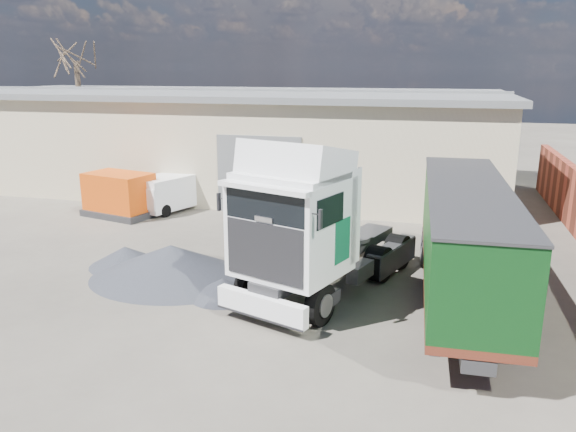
% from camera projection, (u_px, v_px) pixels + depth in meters
% --- Properties ---
extents(ground, '(120.00, 120.00, 0.00)m').
position_uv_depth(ground, '(221.00, 301.00, 16.32)').
color(ground, '#2A2822').
rests_on(ground, ground).
extents(warehouse, '(30.60, 12.60, 5.42)m').
position_uv_depth(warehouse, '(224.00, 138.00, 32.06)').
color(warehouse, beige).
rests_on(warehouse, ground).
extents(bare_tree, '(4.00, 4.00, 9.60)m').
position_uv_depth(bare_tree, '(75.00, 46.00, 37.41)').
color(bare_tree, '#382B21').
rests_on(bare_tree, ground).
extents(tractor_unit, '(4.87, 7.48, 4.79)m').
position_uv_depth(tractor_unit, '(309.00, 233.00, 15.99)').
color(tractor_unit, black).
rests_on(tractor_unit, ground).
extents(box_trailer, '(2.52, 10.37, 3.43)m').
position_uv_depth(box_trailer, '(465.00, 233.00, 15.74)').
color(box_trailer, '#2D2D30').
rests_on(box_trailer, ground).
extents(panel_van, '(3.00, 4.40, 1.67)m').
position_uv_depth(panel_van, '(173.00, 192.00, 26.63)').
color(panel_van, black).
rests_on(panel_van, ground).
extents(orange_skip, '(3.53, 2.67, 1.96)m').
position_uv_depth(orange_skip, '(119.00, 197.00, 25.50)').
color(orange_skip, '#2D2D30').
rests_on(orange_skip, ground).
extents(gravel_heap, '(6.63, 5.83, 1.12)m').
position_uv_depth(gravel_heap, '(169.00, 263.00, 17.97)').
color(gravel_heap, black).
rests_on(gravel_heap, ground).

